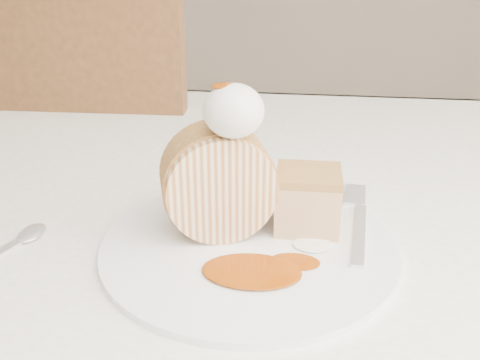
# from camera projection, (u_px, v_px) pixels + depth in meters

# --- Properties ---
(table) EXTENTS (1.40, 0.90, 0.75)m
(table) POSITION_uv_depth(u_px,v_px,m) (220.00, 250.00, 0.69)
(table) COLOR white
(table) RESTS_ON ground
(chair_far) EXTENTS (0.48, 0.48, 0.98)m
(chair_far) POSITION_uv_depth(u_px,v_px,m) (93.00, 180.00, 1.14)
(chair_far) COLOR brown
(chair_far) RESTS_ON ground
(plate) EXTENTS (0.29, 0.29, 0.01)m
(plate) POSITION_uv_depth(u_px,v_px,m) (249.00, 246.00, 0.52)
(plate) COLOR white
(plate) RESTS_ON table
(roulade_slice) EXTENTS (0.12, 0.09, 0.11)m
(roulade_slice) POSITION_uv_depth(u_px,v_px,m) (219.00, 182.00, 0.52)
(roulade_slice) COLOR beige
(roulade_slice) RESTS_ON plate
(cake_chunk) EXTENTS (0.06, 0.06, 0.05)m
(cake_chunk) POSITION_uv_depth(u_px,v_px,m) (307.00, 203.00, 0.54)
(cake_chunk) COLOR #B78C45
(cake_chunk) RESTS_ON plate
(whipped_cream) EXTENTS (0.06, 0.06, 0.05)m
(whipped_cream) POSITION_uv_depth(u_px,v_px,m) (234.00, 111.00, 0.47)
(whipped_cream) COLOR white
(whipped_cream) RESTS_ON roulade_slice
(caramel_drizzle) EXTENTS (0.03, 0.02, 0.01)m
(caramel_drizzle) POSITION_uv_depth(u_px,v_px,m) (227.00, 79.00, 0.47)
(caramel_drizzle) COLOR #843405
(caramel_drizzle) RESTS_ON whipped_cream
(caramel_pool) EXTENTS (0.09, 0.06, 0.00)m
(caramel_pool) POSITION_uv_depth(u_px,v_px,m) (252.00, 271.00, 0.47)
(caramel_pool) COLOR #843405
(caramel_pool) RESTS_ON plate
(fork) EXTENTS (0.04, 0.17, 0.00)m
(fork) POSITION_uv_depth(u_px,v_px,m) (359.00, 234.00, 0.53)
(fork) COLOR silver
(fork) RESTS_ON plate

